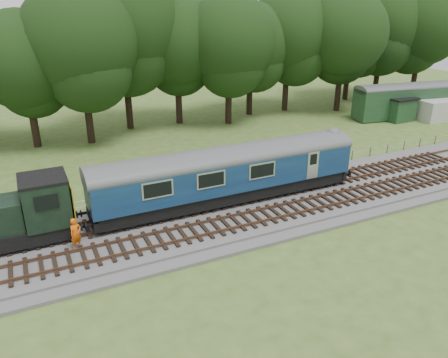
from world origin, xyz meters
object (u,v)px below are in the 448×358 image
dmu_railcar (228,170)px  caravan (439,110)px  worker (76,234)px  parked_coach (416,98)px

dmu_railcar → caravan: (31.65, 9.72, -1.46)m
worker → caravan: size_ratio=0.39×
parked_coach → caravan: (1.30, -2.35, -1.06)m
parked_coach → dmu_railcar: bearing=-149.4°
worker → parked_coach: bearing=-7.5°
dmu_railcar → caravan: 33.14m
caravan → dmu_railcar: bearing=-160.4°
dmu_railcar → parked_coach: bearing=21.7°
dmu_railcar → worker: dmu_railcar is taller
dmu_railcar → parked_coach: (30.36, 12.07, -0.40)m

